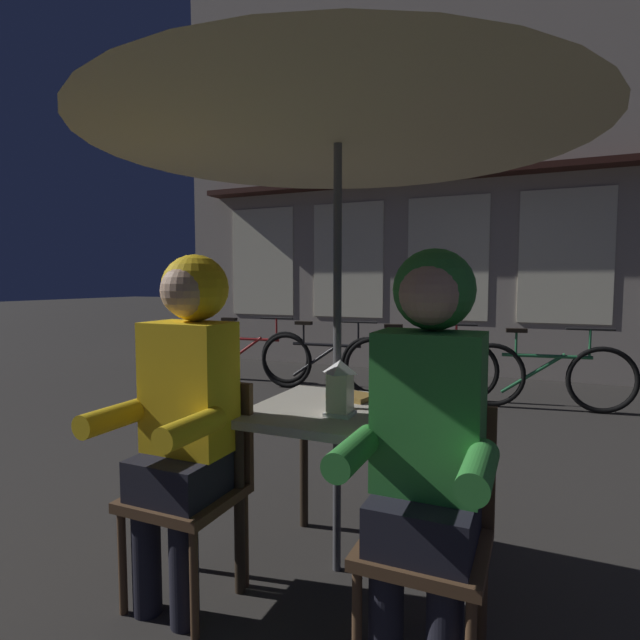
{
  "coord_description": "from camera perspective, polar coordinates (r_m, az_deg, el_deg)",
  "views": [
    {
      "loc": [
        0.8,
        -2.01,
        1.29
      ],
      "look_at": [
        0.0,
        -0.19,
        1.14
      ],
      "focal_mm": 28.21,
      "sensor_mm": 36.0,
      "label": 1
    }
  ],
  "objects": [
    {
      "name": "book",
      "position": [
        2.39,
        3.61,
        -8.62
      ],
      "size": [
        0.23,
        0.19,
        0.02
      ],
      "primitive_type": "cube",
      "rotation": [
        0.0,
        0.0,
        -0.27
      ],
      "color": "olive",
      "rests_on": "cafe_table"
    },
    {
      "name": "bicycle_nearest",
      "position": [
        6.57,
        -8.06,
        -3.86
      ],
      "size": [
        1.68,
        0.18,
        0.84
      ],
      "color": "black",
      "rests_on": "ground_plane"
    },
    {
      "name": "person_left_hooded",
      "position": [
        2.08,
        -15.04,
        -8.08
      ],
      "size": [
        0.45,
        0.56,
        1.4
      ],
      "color": "black",
      "rests_on": "ground_plane"
    },
    {
      "name": "bicycle_fourth",
      "position": [
        5.53,
        24.18,
        -5.78
      ],
      "size": [
        1.67,
        0.28,
        0.84
      ],
      "color": "black",
      "rests_on": "ground_plane"
    },
    {
      "name": "chair_right",
      "position": [
        1.86,
        12.26,
        -21.33
      ],
      "size": [
        0.4,
        0.4,
        0.87
      ],
      "color": "#513823",
      "rests_on": "ground_plane"
    },
    {
      "name": "person_right_hooded",
      "position": [
        1.68,
        12.07,
        -11.1
      ],
      "size": [
        0.45,
        0.56,
        1.4
      ],
      "color": "black",
      "rests_on": "ground_plane"
    },
    {
      "name": "cafe_table",
      "position": [
        2.26,
        1.95,
        -12.39
      ],
      "size": [
        0.72,
        0.72,
        0.74
      ],
      "color": "#B2AD9E",
      "rests_on": "ground_plane"
    },
    {
      "name": "patio_umbrella",
      "position": [
        2.29,
        2.05,
        23.93
      ],
      "size": [
        2.1,
        2.1,
        2.31
      ],
      "color": "#4C4C51",
      "rests_on": "ground_plane"
    },
    {
      "name": "bicycle_third",
      "position": [
        5.66,
        11.14,
        -5.26
      ],
      "size": [
        1.66,
        0.33,
        0.84
      ],
      "color": "black",
      "rests_on": "ground_plane"
    },
    {
      "name": "ground_plane",
      "position": [
        2.52,
        1.91,
        -26.42
      ],
      "size": [
        60.0,
        60.0,
        0.0
      ],
      "primitive_type": "plane",
      "color": "#2D2B28"
    },
    {
      "name": "shopfront_building",
      "position": [
        7.63,
        20.57,
        17.78
      ],
      "size": [
        10.0,
        0.93,
        6.2
      ],
      "color": "#9E9389",
      "rests_on": "ground_plane"
    },
    {
      "name": "chair_left",
      "position": [
        2.23,
        -13.89,
        -16.8
      ],
      "size": [
        0.4,
        0.4,
        0.87
      ],
      "color": "#513823",
      "rests_on": "ground_plane"
    },
    {
      "name": "bicycle_second",
      "position": [
        5.92,
        0.68,
        -4.74
      ],
      "size": [
        1.68,
        0.15,
        0.84
      ],
      "color": "black",
      "rests_on": "ground_plane"
    },
    {
      "name": "lantern",
      "position": [
        2.08,
        2.29,
        -7.52
      ],
      "size": [
        0.11,
        0.11,
        0.23
      ],
      "color": "white",
      "rests_on": "cafe_table"
    }
  ]
}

